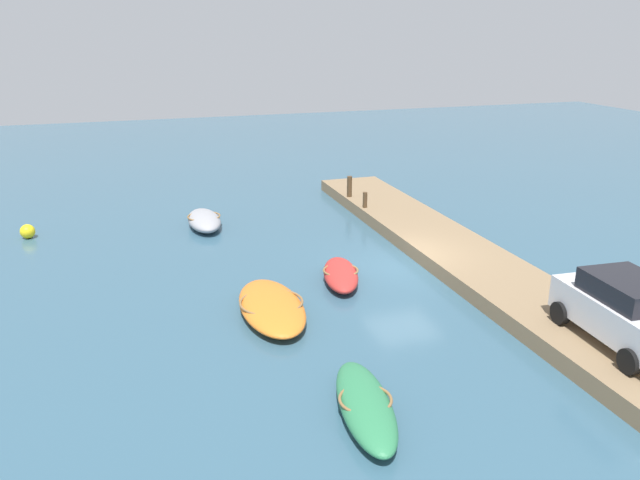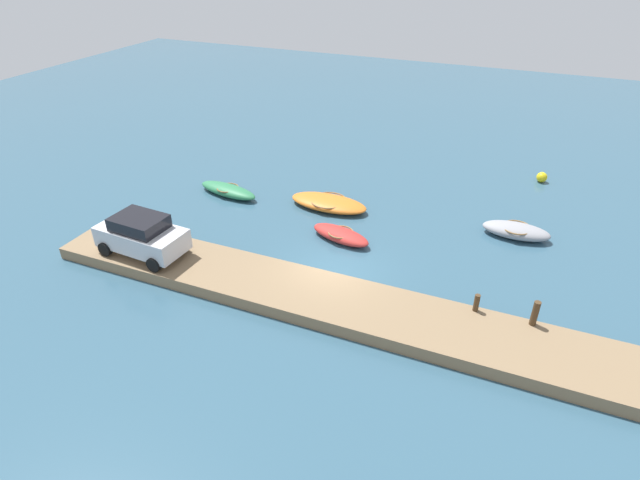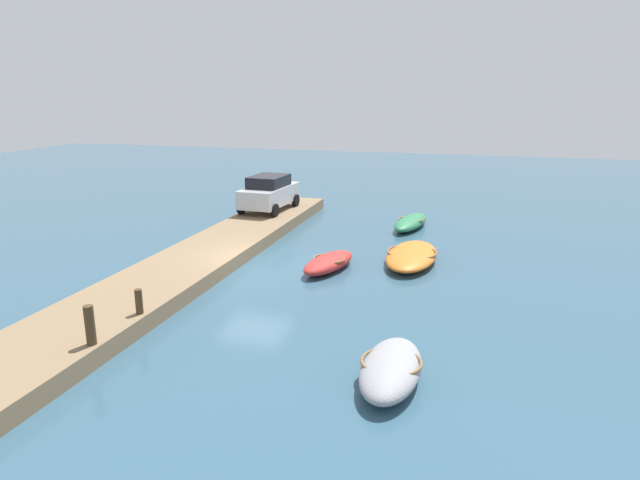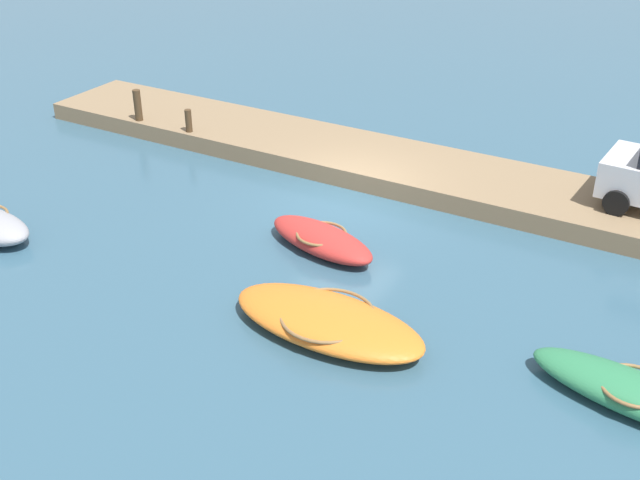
# 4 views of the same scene
# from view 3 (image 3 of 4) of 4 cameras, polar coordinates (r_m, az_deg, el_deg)

# --- Properties ---
(ground_plane) EXTENTS (84.00, 84.00, 0.00)m
(ground_plane) POSITION_cam_3_polar(r_m,az_deg,el_deg) (21.20, -6.76, -2.97)
(ground_plane) COLOR #33566B
(dock_platform) EXTENTS (23.40, 3.07, 0.53)m
(dock_platform) POSITION_cam_3_polar(r_m,az_deg,el_deg) (22.02, -11.92, -1.80)
(dock_platform) COLOR #846B4C
(dock_platform) RESTS_ON ground_plane
(dinghy_grey) EXTENTS (3.14, 1.44, 0.67)m
(dinghy_grey) POSITION_cam_3_polar(r_m,az_deg,el_deg) (13.24, 7.26, -12.90)
(dinghy_grey) COLOR #939399
(dinghy_grey) RESTS_ON ground_plane
(rowboat_red) EXTENTS (3.26, 1.88, 0.58)m
(rowboat_red) POSITION_cam_3_polar(r_m,az_deg,el_deg) (20.88, 0.90, -2.30)
(rowboat_red) COLOR #B72D28
(rowboat_red) RESTS_ON ground_plane
(rowboat_green) EXTENTS (3.88, 1.76, 0.57)m
(rowboat_green) POSITION_cam_3_polar(r_m,az_deg,el_deg) (27.63, 9.26, 1.82)
(rowboat_green) COLOR #2D7A4C
(rowboat_green) RESTS_ON ground_plane
(motorboat_orange) EXTENTS (4.28, 2.01, 0.57)m
(motorboat_orange) POSITION_cam_3_polar(r_m,az_deg,el_deg) (22.04, 9.35, -1.57)
(motorboat_orange) COLOR orange
(motorboat_orange) RESTS_ON ground_plane
(mooring_post_west) EXTENTS (0.20, 0.20, 0.71)m
(mooring_post_west) POSITION_cam_3_polar(r_m,az_deg,el_deg) (16.28, -18.02, -6.00)
(mooring_post_west) COLOR #47331E
(mooring_post_west) RESTS_ON dock_platform
(mooring_post_mid_west) EXTENTS (0.24, 0.24, 1.00)m
(mooring_post_mid_west) POSITION_cam_3_polar(r_m,az_deg,el_deg) (14.74, -22.45, -8.05)
(mooring_post_mid_west) COLOR #47331E
(mooring_post_mid_west) RESTS_ON dock_platform
(parked_car) EXTENTS (4.00, 2.24, 1.79)m
(parked_car) POSITION_cam_3_polar(r_m,az_deg,el_deg) (28.88, -5.24, 4.86)
(parked_car) COLOR silver
(parked_car) RESTS_ON dock_platform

